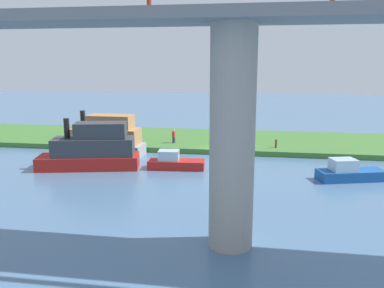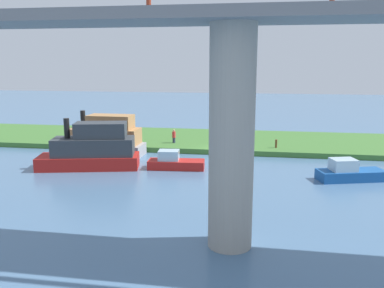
% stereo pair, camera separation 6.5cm
% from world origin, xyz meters
% --- Properties ---
extents(ground_plane, '(160.00, 160.00, 0.00)m').
position_xyz_m(ground_plane, '(0.00, 0.00, 0.00)').
color(ground_plane, '#4C7093').
extents(grassy_bank, '(80.00, 12.00, 0.50)m').
position_xyz_m(grassy_bank, '(0.00, -6.00, 0.25)').
color(grassy_bank, '#427533').
rests_on(grassy_bank, ground).
extents(bridge_pylon, '(2.08, 2.08, 10.30)m').
position_xyz_m(bridge_pylon, '(-2.25, 19.21, 5.15)').
color(bridge_pylon, '#9E998E').
rests_on(bridge_pylon, ground).
extents(bridge_span, '(60.51, 4.30, 3.25)m').
position_xyz_m(bridge_span, '(-2.25, 19.19, 10.80)').
color(bridge_span, slate).
rests_on(bridge_span, bridge_pylon).
extents(person_on_bank, '(0.50, 0.50, 1.39)m').
position_xyz_m(person_on_bank, '(5.11, -2.70, 1.20)').
color(person_on_bank, '#2D334C').
rests_on(person_on_bank, grassy_bank).
extents(mooring_post, '(0.20, 0.20, 0.80)m').
position_xyz_m(mooring_post, '(-5.14, -1.92, 0.90)').
color(mooring_post, brown).
rests_on(mooring_post, grassy_bank).
extents(pontoon_yellow, '(8.55, 4.46, 4.17)m').
position_xyz_m(pontoon_yellow, '(10.06, 6.49, 1.54)').
color(pontoon_yellow, red).
rests_on(pontoon_yellow, ground).
extents(houseboat_blue, '(8.20, 2.80, 4.18)m').
position_xyz_m(houseboat_blue, '(10.97, 1.67, 1.55)').
color(houseboat_blue, '#99999E').
rests_on(houseboat_blue, ground).
extents(riverboat_paddlewheel, '(5.19, 3.04, 1.63)m').
position_xyz_m(riverboat_paddlewheel, '(-10.15, 6.75, 0.58)').
color(riverboat_paddlewheel, '#195199').
rests_on(riverboat_paddlewheel, ground).
extents(skiff_small, '(4.71, 2.01, 1.53)m').
position_xyz_m(skiff_small, '(3.32, 5.57, 0.55)').
color(skiff_small, red).
rests_on(skiff_small, ground).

